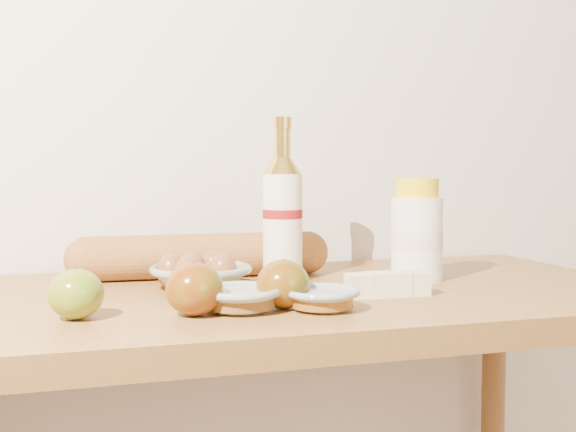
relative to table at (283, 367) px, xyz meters
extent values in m
cube|color=beige|center=(0.00, 0.33, 0.52)|extent=(3.50, 0.02, 2.60)
cube|color=#A37034|center=(0.00, 0.00, 0.10)|extent=(1.20, 0.60, 0.04)
cylinder|color=white|center=(0.03, 0.09, 0.21)|extent=(0.07, 0.07, 0.18)
cylinder|color=maroon|center=(0.03, 0.09, 0.24)|extent=(0.07, 0.07, 0.02)
cone|color=gold|center=(0.03, 0.09, 0.32)|extent=(0.07, 0.07, 0.03)
cylinder|color=gold|center=(0.03, 0.09, 0.36)|extent=(0.03, 0.03, 0.05)
cylinder|color=gold|center=(0.03, 0.09, 0.39)|extent=(0.03, 0.03, 0.02)
cylinder|color=white|center=(0.25, 0.03, 0.19)|extent=(0.10, 0.10, 0.14)
cylinder|color=#FBD8D2|center=(0.25, 0.03, 0.19)|extent=(0.10, 0.10, 0.03)
cylinder|color=yellow|center=(0.25, 0.03, 0.28)|extent=(0.08, 0.08, 0.03)
torus|color=gray|center=(-0.12, 0.05, 0.16)|extent=(0.21, 0.21, 0.01)
ellipsoid|color=brown|center=(-0.14, 0.02, 0.15)|extent=(0.06, 0.06, 0.06)
ellipsoid|color=brown|center=(-0.09, 0.05, 0.15)|extent=(0.06, 0.06, 0.06)
ellipsoid|color=brown|center=(-0.13, 0.08, 0.15)|extent=(0.06, 0.06, 0.06)
ellipsoid|color=brown|center=(-0.17, 0.06, 0.15)|extent=(0.06, 0.06, 0.06)
ellipsoid|color=brown|center=(-0.09, 0.09, 0.15)|extent=(0.06, 0.06, 0.06)
cylinder|color=#AB6F34|center=(-0.10, 0.17, 0.16)|extent=(0.39, 0.09, 0.08)
sphere|color=#AB6F34|center=(-0.29, 0.17, 0.16)|extent=(0.08, 0.08, 0.08)
sphere|color=#AB6F34|center=(0.09, 0.16, 0.16)|extent=(0.08, 0.08, 0.08)
ellipsoid|color=olive|center=(-0.31, -0.13, 0.16)|extent=(0.09, 0.09, 0.07)
cylinder|color=#472E17|center=(-0.31, -0.13, 0.18)|extent=(0.01, 0.01, 0.01)
ellipsoid|color=#910807|center=(-0.17, -0.15, 0.16)|extent=(0.09, 0.09, 0.07)
cylinder|color=#4F341A|center=(-0.17, -0.15, 0.19)|extent=(0.01, 0.01, 0.01)
ellipsoid|color=maroon|center=(-0.04, -0.14, 0.16)|extent=(0.09, 0.09, 0.07)
cylinder|color=#4C3619|center=(-0.04, -0.14, 0.19)|extent=(0.01, 0.01, 0.01)
torus|color=#909D99|center=(-0.10, -0.14, 0.15)|extent=(0.14, 0.14, 0.01)
cylinder|color=brown|center=(-0.10, -0.14, 0.14)|extent=(0.12, 0.12, 0.02)
torus|color=gray|center=(0.01, -0.17, 0.15)|extent=(0.13, 0.13, 0.01)
cylinder|color=brown|center=(0.01, -0.17, 0.14)|extent=(0.11, 0.11, 0.02)
cube|color=beige|center=(0.14, -0.10, 0.14)|extent=(0.13, 0.04, 0.04)
cube|color=beige|center=(0.14, -0.10, 0.14)|extent=(0.07, 0.04, 0.04)
camera|label=1|loc=(-0.32, -1.09, 0.32)|focal=45.00mm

